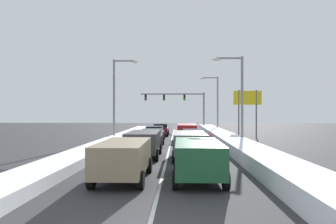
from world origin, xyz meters
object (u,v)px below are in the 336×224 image
(street_lamp_right_mid, at_px, (215,99))
(suv_tan_center_lane_nearest, at_px, (124,157))
(suv_red_right_lane_fourth, at_px, (187,131))
(traffic_light_gantry, at_px, (181,101))
(sedan_silver_right_lane_third, at_px, (192,138))
(suv_charcoal_center_lane_second, at_px, (144,142))
(sedan_navy_center_lane_fourth, at_px, (155,133))
(roadside_sign_right, at_px, (247,103))
(street_lamp_right_near, at_px, (238,92))
(sedan_white_right_lane_fifth, at_px, (187,130))
(sedan_maroon_center_lane_fifth, at_px, (161,130))
(suv_green_right_lane_nearest, at_px, (198,157))
(street_lamp_left_mid, at_px, (117,92))
(sedan_black_center_lane_third, at_px, (152,138))
(suv_gray_right_lane_second, at_px, (190,143))

(street_lamp_right_mid, bearing_deg, suv_tan_center_lane_nearest, -103.50)
(suv_red_right_lane_fourth, bearing_deg, traffic_light_gantry, 91.26)
(sedan_silver_right_lane_third, xyz_separation_m, suv_charcoal_center_lane_second, (-3.43, -6.10, 0.25))
(suv_tan_center_lane_nearest, relative_size, traffic_light_gantry, 0.46)
(suv_red_right_lane_fourth, bearing_deg, sedan_navy_center_lane_fourth, -168.71)
(roadside_sign_right, bearing_deg, street_lamp_right_near, -107.09)
(sedan_silver_right_lane_third, distance_m, street_lamp_right_near, 5.54)
(suv_red_right_lane_fourth, relative_size, roadside_sign_right, 0.89)
(sedan_silver_right_lane_third, bearing_deg, sedan_white_right_lane_fifth, 90.20)
(sedan_maroon_center_lane_fifth, xyz_separation_m, street_lamp_right_mid, (7.46, 6.13, 4.06))
(suv_green_right_lane_nearest, relative_size, suv_red_right_lane_fourth, 1.00)
(suv_green_right_lane_nearest, bearing_deg, suv_charcoal_center_lane_second, 114.55)
(sedan_maroon_center_lane_fifth, relative_size, traffic_light_gantry, 0.42)
(suv_charcoal_center_lane_second, xyz_separation_m, sedan_navy_center_lane_fourth, (-0.19, 11.89, -0.25))
(suv_green_right_lane_nearest, bearing_deg, street_lamp_left_mid, 111.03)
(street_lamp_right_mid, relative_size, roadside_sign_right, 1.46)
(suv_green_right_lane_nearest, xyz_separation_m, traffic_light_gantry, (-0.42, 38.52, 3.71))
(suv_red_right_lane_fourth, height_order, sedan_black_center_lane_third, suv_red_right_lane_fourth)
(traffic_light_gantry, bearing_deg, sedan_white_right_lane_fifth, -86.97)
(suv_red_right_lane_fourth, relative_size, street_lamp_right_near, 0.63)
(street_lamp_left_mid, bearing_deg, sedan_navy_center_lane_fourth, -0.58)
(sedan_maroon_center_lane_fifth, height_order, street_lamp_right_mid, street_lamp_right_mid)
(suv_tan_center_lane_nearest, relative_size, roadside_sign_right, 0.89)
(sedan_silver_right_lane_third, bearing_deg, suv_tan_center_lane_nearest, -105.23)
(street_lamp_left_mid, bearing_deg, roadside_sign_right, 15.10)
(suv_red_right_lane_fourth, distance_m, traffic_light_gantry, 19.46)
(sedan_black_center_lane_third, height_order, street_lamp_right_near, street_lamp_right_near)
(sedan_black_center_lane_third, height_order, street_lamp_left_mid, street_lamp_left_mid)
(suv_gray_right_lane_second, relative_size, sedan_silver_right_lane_third, 1.09)
(suv_red_right_lane_fourth, bearing_deg, street_lamp_right_mid, 70.40)
(suv_green_right_lane_nearest, height_order, sedan_maroon_center_lane_fifth, suv_green_right_lane_nearest)
(sedan_navy_center_lane_fourth, height_order, street_lamp_left_mid, street_lamp_left_mid)
(street_lamp_right_near, relative_size, street_lamp_right_mid, 0.96)
(traffic_light_gantry, height_order, street_lamp_left_mid, street_lamp_left_mid)
(suv_green_right_lane_nearest, height_order, street_lamp_right_near, street_lamp_right_near)
(suv_charcoal_center_lane_second, xyz_separation_m, sedan_maroon_center_lane_fifth, (0.05, 18.69, -0.25))
(suv_green_right_lane_nearest, height_order, suv_charcoal_center_lane_second, same)
(suv_green_right_lane_nearest, xyz_separation_m, street_lamp_left_mid, (-7.23, 18.80, 4.01))
(suv_tan_center_lane_nearest, relative_size, sedan_maroon_center_lane_fifth, 1.09)
(suv_charcoal_center_lane_second, relative_size, street_lamp_left_mid, 0.58)
(sedan_navy_center_lane_fourth, bearing_deg, sedan_silver_right_lane_third, -57.96)
(suv_tan_center_lane_nearest, relative_size, street_lamp_left_mid, 0.58)
(suv_gray_right_lane_second, distance_m, roadside_sign_right, 18.27)
(suv_tan_center_lane_nearest, relative_size, sedan_black_center_lane_third, 1.09)
(street_lamp_left_mid, bearing_deg, suv_red_right_lane_fourth, 4.94)
(sedan_white_right_lane_fifth, bearing_deg, suv_tan_center_lane_nearest, -97.67)
(street_lamp_left_mid, height_order, roadside_sign_right, street_lamp_left_mid)
(suv_tan_center_lane_nearest, distance_m, street_lamp_left_mid, 19.66)
(sedan_maroon_center_lane_fifth, xyz_separation_m, roadside_sign_right, (10.13, -2.91, 3.25))
(sedan_white_right_lane_fifth, height_order, suv_tan_center_lane_nearest, suv_tan_center_lane_nearest)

